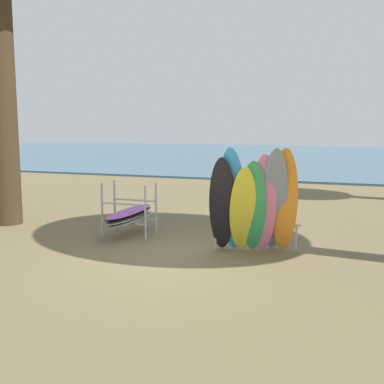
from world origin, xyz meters
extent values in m
plane|color=brown|center=(0.00, 0.00, 0.00)|extent=(80.00, 80.00, 0.00)
cube|color=#38607A|center=(0.00, 30.70, 0.05)|extent=(80.00, 36.00, 0.10)
cylinder|color=#42301E|center=(-5.56, 1.45, 3.63)|extent=(0.72, 0.72, 7.27)
ellipsoid|color=black|center=(0.56, 0.46, 1.00)|extent=(0.73, 1.01, 2.00)
ellipsoid|color=#2D8ED1|center=(0.75, 0.52, 1.09)|extent=(0.63, 0.95, 2.18)
ellipsoid|color=yellow|center=(0.95, 0.58, 0.91)|extent=(0.76, 0.95, 1.81)
ellipsoid|color=#339E56|center=(1.15, 0.64, 0.97)|extent=(0.67, 0.89, 1.93)
ellipsoid|color=pink|center=(1.35, 0.70, 1.03)|extent=(0.66, 0.85, 2.05)
ellipsoid|color=gray|center=(1.54, 0.76, 1.09)|extent=(0.73, 1.09, 2.17)
ellipsoid|color=orange|center=(1.74, 0.81, 1.09)|extent=(0.64, 0.85, 2.17)
cylinder|color=#9EA0A5|center=(0.34, 0.76, 0.28)|extent=(0.04, 0.04, 0.55)
cylinder|color=#9EA0A5|center=(1.96, 1.12, 0.28)|extent=(0.04, 0.04, 0.55)
cylinder|color=#9EA0A5|center=(1.15, 0.94, 0.55)|extent=(1.78, 0.44, 0.04)
cylinder|color=#9EA0A5|center=(-2.47, 0.98, 0.62)|extent=(0.05, 0.05, 1.25)
cylinder|color=#9EA0A5|center=(-1.37, 0.98, 0.62)|extent=(0.05, 0.05, 1.25)
cylinder|color=#9EA0A5|center=(-2.47, 1.58, 0.62)|extent=(0.05, 0.05, 1.25)
cylinder|color=#9EA0A5|center=(-1.37, 1.58, 0.62)|extent=(0.05, 0.05, 1.25)
cylinder|color=#9EA0A5|center=(-1.92, 0.98, 0.35)|extent=(1.10, 0.04, 0.04)
cylinder|color=#9EA0A5|center=(-1.92, 0.98, 0.80)|extent=(1.10, 0.04, 0.04)
cylinder|color=#9EA0A5|center=(-1.92, 1.58, 0.35)|extent=(1.10, 0.04, 0.04)
cylinder|color=#9EA0A5|center=(-1.92, 1.58, 0.80)|extent=(1.10, 0.04, 0.04)
ellipsoid|color=gray|center=(-1.88, 1.28, 0.40)|extent=(0.54, 2.11, 0.06)
ellipsoid|color=#C6B289|center=(-1.95, 1.28, 0.46)|extent=(0.60, 2.12, 0.06)
ellipsoid|color=black|center=(-1.93, 1.28, 0.52)|extent=(0.54, 2.11, 0.06)
ellipsoid|color=purple|center=(-1.91, 1.28, 0.58)|extent=(0.55, 2.11, 0.06)
camera|label=1|loc=(3.07, -8.55, 2.60)|focal=44.36mm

